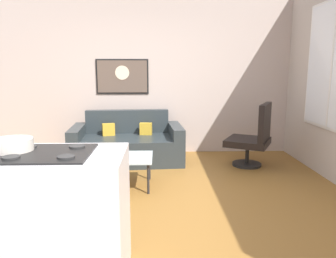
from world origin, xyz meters
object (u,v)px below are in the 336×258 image
mixing_bowl (12,146)px  wall_painting (122,76)px  coffee_table (116,159)px  couch (128,145)px  armchair (254,137)px

mixing_bowl → wall_painting: bearing=84.3°
coffee_table → mixing_bowl: 2.00m
couch → wall_painting: 1.25m
wall_painting → couch: bearing=-78.3°
couch → coffee_table: 1.20m
couch → armchair: 2.02m
couch → coffee_table: couch is taller
couch → coffee_table: (-0.04, -1.19, 0.09)m
coffee_table → wall_painting: bearing=92.6°
couch → armchair: armchair is taller
couch → wall_painting: size_ratio=2.00×
mixing_bowl → wall_painting: wall_painting is taller
couch → wall_painting: (-0.12, 0.58, 1.10)m
couch → mixing_bowl: (-0.48, -3.05, 0.71)m
armchair → wall_painting: (-2.10, 0.93, 0.91)m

